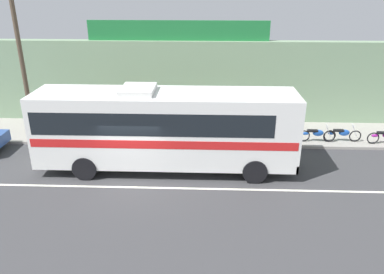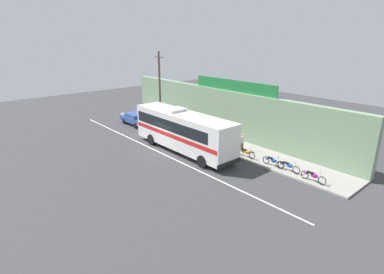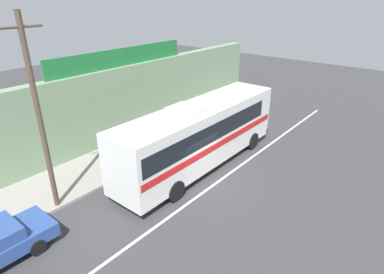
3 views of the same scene
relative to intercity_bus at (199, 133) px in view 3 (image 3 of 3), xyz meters
name	(u,v)px [view 3 (image 3 of 3)]	position (x,y,z in m)	size (l,w,h in m)	color
ground_plane	(199,181)	(-1.29, -1.01, -2.07)	(70.00, 70.00, 0.00)	#3A3A3D
sidewalk_slab	(133,152)	(-1.29, 4.19, -2.00)	(30.00, 3.60, 0.14)	gray
storefront_facade	(107,108)	(-1.29, 6.34, 0.33)	(30.00, 0.70, 4.80)	gray
storefront_billboard	(122,57)	(0.21, 6.34, 3.28)	(10.19, 0.12, 1.10)	#1E7538
road_center_stripe	(211,187)	(-1.29, -1.81, -2.06)	(30.00, 0.14, 0.01)	silver
intercity_bus	(199,133)	(0.00, 0.00, 0.00)	(11.28, 2.64, 3.78)	white
utility_pole	(39,116)	(-7.14, 2.66, 2.39)	(1.60, 0.22, 8.35)	brown
motorcycle_red	(210,120)	(4.96, 2.91, -1.50)	(1.83, 0.56, 0.94)	black
motorcycle_blue	(237,106)	(8.91, 3.12, -1.50)	(1.93, 0.56, 0.94)	black
motorcycle_black	(228,111)	(7.55, 3.03, -1.50)	(1.92, 0.56, 0.94)	black
motorcycle_orange	(253,100)	(11.04, 2.87, -1.50)	(1.92, 0.56, 0.94)	black
pedestrian_far_left	(119,139)	(-2.00, 4.51, -0.99)	(0.30, 0.48, 1.62)	black
pedestrian_near_shop	(191,116)	(3.80, 3.76, -1.00)	(0.30, 0.48, 1.60)	brown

